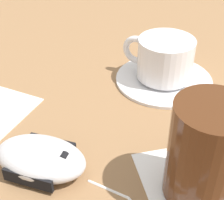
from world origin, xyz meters
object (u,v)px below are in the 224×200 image
Objects in this scene: computer_mouse at (40,158)px; drinking_glass at (205,153)px; saucer at (163,78)px; coffee_cup at (163,58)px.

computer_mouse is 1.10× the size of drinking_glass.
drinking_glass is (-0.03, -0.17, 0.04)m from computer_mouse.
saucer is 0.25m from computer_mouse.
coffee_cup is (0.00, 0.00, 0.04)m from saucer.
drinking_glass reaches higher than computer_mouse.
drinking_glass is at bearing -100.29° from computer_mouse.
coffee_cup reaches higher than computer_mouse.
drinking_glass is (-0.22, -0.01, 0.05)m from saucer.
coffee_cup is 0.22m from drinking_glass.
computer_mouse reaches higher than saucer.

